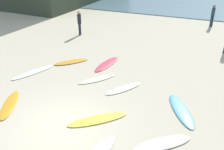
# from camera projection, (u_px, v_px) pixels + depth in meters

# --- Properties ---
(ground_plane) EXTENTS (120.00, 120.00, 0.00)m
(ground_plane) POSITION_uv_depth(u_px,v_px,m) (62.00, 125.00, 9.30)
(ground_plane) COLOR beige
(surfboard_0) EXTENTS (1.51, 2.19, 0.08)m
(surfboard_0) POSITION_uv_depth(u_px,v_px,m) (10.00, 104.00, 10.49)
(surfboard_0) COLOR orange
(surfboard_0) RESTS_ON ground_plane
(surfboard_2) EXTENTS (1.99, 1.83, 0.08)m
(surfboard_2) POSITION_uv_depth(u_px,v_px,m) (163.00, 143.00, 8.39)
(surfboard_2) COLOR white
(surfboard_2) RESTS_ON ground_plane
(surfboard_3) EXTENTS (1.63, 1.90, 0.06)m
(surfboard_3) POSITION_uv_depth(u_px,v_px,m) (97.00, 79.00, 12.55)
(surfboard_3) COLOR beige
(surfboard_3) RESTS_ON ground_plane
(surfboard_4) EXTENTS (1.70, 2.45, 0.07)m
(surfboard_4) POSITION_uv_depth(u_px,v_px,m) (181.00, 110.00, 10.12)
(surfboard_4) COLOR #4F9BD5
(surfboard_4) RESTS_ON ground_plane
(surfboard_5) EXTENTS (0.85, 2.38, 0.08)m
(surfboard_5) POSITION_uv_depth(u_px,v_px,m) (107.00, 64.00, 14.17)
(surfboard_5) COLOR #E5495E
(surfboard_5) RESTS_ON ground_plane
(surfboard_6) EXTENTS (1.35, 2.53, 0.06)m
(surfboard_6) POSITION_uv_depth(u_px,v_px,m) (33.00, 72.00, 13.26)
(surfboard_6) COLOR white
(surfboard_6) RESTS_ON ground_plane
(surfboard_7) EXTENTS (2.13, 2.04, 0.06)m
(surfboard_7) POSITION_uv_depth(u_px,v_px,m) (98.00, 119.00, 9.58)
(surfboard_7) COLOR yellow
(surfboard_7) RESTS_ON ground_plane
(surfboard_8) EXTENTS (1.74, 1.86, 0.08)m
(surfboard_8) POSITION_uv_depth(u_px,v_px,m) (71.00, 62.00, 14.44)
(surfboard_8) COLOR gold
(surfboard_8) RESTS_ON ground_plane
(surfboard_9) EXTENTS (1.49, 1.93, 0.06)m
(surfboard_9) POSITION_uv_depth(u_px,v_px,m) (124.00, 89.00, 11.70)
(surfboard_9) COLOR white
(surfboard_9) RESTS_ON ground_plane
(beachgoer_near) EXTENTS (0.39, 0.39, 1.81)m
(beachgoer_near) POSITION_uv_depth(u_px,v_px,m) (213.00, 15.00, 20.66)
(beachgoer_near) COLOR #1E3342
(beachgoer_near) RESTS_ON ground_plane
(beachgoer_mid) EXTENTS (0.35, 0.35, 1.84)m
(beachgoer_mid) POSITION_uv_depth(u_px,v_px,m) (79.00, 22.00, 18.60)
(beachgoer_mid) COLOR #191E33
(beachgoer_mid) RESTS_ON ground_plane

